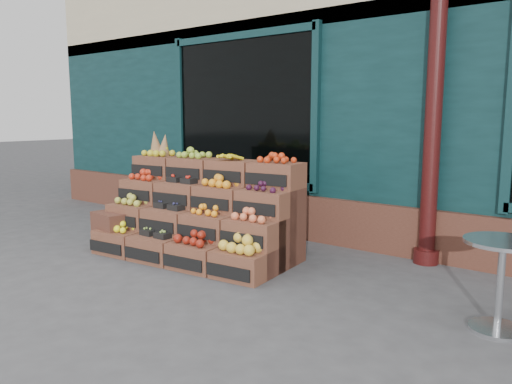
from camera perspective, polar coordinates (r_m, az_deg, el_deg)
The scene contains 6 objects.
ground at distance 4.90m, azimuth -3.23°, elevation -11.08°, with size 60.00×60.00×0.00m, color #434346.
shop_facade at distance 9.13m, azimuth 18.76°, elevation 12.88°, with size 12.00×6.24×4.80m.
crate_display at distance 5.99m, azimuth -6.30°, elevation -2.94°, with size 2.45×1.37×1.47m.
spare_crates at distance 6.44m, azimuth -16.05°, elevation -4.36°, with size 0.52×0.40×0.48m.
bistro_table at distance 4.30m, azimuth 26.20°, elevation -8.47°, with size 0.58×0.58×0.73m.
shopkeeper at distance 7.53m, azimuth 1.97°, elevation 4.41°, with size 0.80×0.52×2.19m, color #18551D.
Camera 1 is at (3.04, -3.47, 1.66)m, focal length 35.00 mm.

